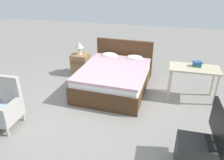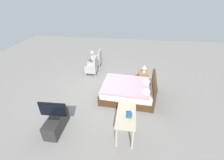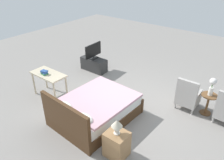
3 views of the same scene
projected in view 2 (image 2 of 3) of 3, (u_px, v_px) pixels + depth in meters
name	position (u px, v px, depth m)	size (l,w,h in m)	color
ground_plane	(105.00, 92.00, 6.19)	(16.00, 16.00, 0.00)	gray
bed	(129.00, 91.00, 5.73)	(1.62, 2.04, 0.96)	#472D19
armchair_by_window_left	(97.00, 60.00, 8.13)	(0.55, 0.55, 0.92)	#ADA8A3
armchair_by_window_right	(92.00, 68.00, 7.30)	(0.54, 0.54, 0.92)	#ADA8A3
side_table	(93.00, 64.00, 7.74)	(0.40, 0.40, 0.56)	brown
flower_vase	(92.00, 54.00, 7.48)	(0.17, 0.17, 0.48)	silver
nightstand	(143.00, 78.00, 6.61)	(0.44, 0.41, 0.58)	#997047
table_lamp	(144.00, 68.00, 6.35)	(0.22, 0.22, 0.33)	silver
tv_stand	(57.00, 123.00, 4.43)	(0.96, 0.40, 0.46)	#2D2D2D
tv_flatscreen	(53.00, 110.00, 4.16)	(0.21, 0.78, 0.53)	black
vanity_desk	(126.00, 117.00, 4.09)	(1.04, 0.52, 0.73)	beige
book_stack	(129.00, 115.00, 3.95)	(0.21, 0.17, 0.11)	#337A47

